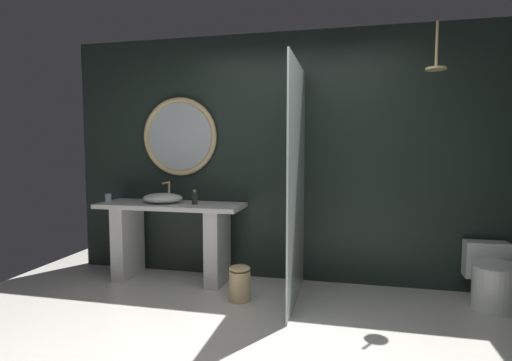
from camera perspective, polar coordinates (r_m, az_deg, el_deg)
The scene contains 10 objects.
back_wall_panel at distance 4.30m, azimuth 4.27°, elevation 3.22°, with size 4.80×0.10×2.60m, color #1E2823.
vanity_counter at distance 4.41m, azimuth -11.87°, elevation -7.37°, with size 1.54×0.54×0.82m.
vessel_sink at distance 4.39m, azimuth -13.06°, elevation -2.42°, with size 0.43×0.35×0.22m.
tumbler_cup at distance 4.64m, azimuth -20.19°, elevation -2.31°, with size 0.07×0.07×0.09m, color silver.
soap_dispenser at distance 4.22m, azimuth -8.66°, elevation -2.43°, with size 0.06×0.06×0.15m.
round_wall_mirror at distance 4.54m, azimuth -10.75°, elevation 6.12°, with size 0.86×0.06×0.86m.
shower_glass_panel at distance 3.67m, azimuth 5.77°, elevation -0.46°, with size 0.02×1.14×2.16m, color silver.
rain_shower_head at distance 3.97m, azimuth 24.11°, elevation 15.05°, with size 0.17×0.17×0.42m.
toilet at distance 4.24m, azimuth 30.47°, elevation -11.86°, with size 0.40×0.58×0.54m.
waste_bin at distance 3.83m, azimuth -2.33°, elevation -14.23°, with size 0.20×0.20×0.33m.
Camera 1 is at (0.65, -2.35, 1.41)m, focal length 28.29 mm.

